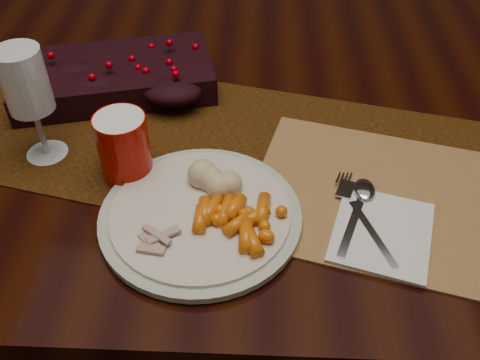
{
  "coord_description": "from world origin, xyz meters",
  "views": [
    {
      "loc": [
        0.03,
        -0.81,
        1.31
      ],
      "look_at": [
        0.0,
        -0.26,
        0.8
      ],
      "focal_mm": 40.0,
      "sensor_mm": 36.0,
      "label": 1
    }
  ],
  "objects_px": {
    "baby_carrots": "(231,224)",
    "turkey_shreds": "(159,241)",
    "red_cup": "(124,147)",
    "mashed_potatoes": "(218,174)",
    "wine_glass": "(33,106)",
    "dining_table": "(244,237)",
    "placemat_main": "(392,199)",
    "dinner_plate": "(200,215)",
    "napkin": "(382,232)",
    "centerpiece": "(114,72)"
  },
  "relations": [
    {
      "from": "mashed_potatoes",
      "to": "wine_glass",
      "type": "height_order",
      "value": "wine_glass"
    },
    {
      "from": "baby_carrots",
      "to": "red_cup",
      "type": "height_order",
      "value": "red_cup"
    },
    {
      "from": "centerpiece",
      "to": "napkin",
      "type": "xyz_separation_m",
      "value": [
        0.44,
        -0.34,
        -0.03
      ]
    },
    {
      "from": "turkey_shreds",
      "to": "wine_glass",
      "type": "distance_m",
      "value": 0.3
    },
    {
      "from": "turkey_shreds",
      "to": "red_cup",
      "type": "xyz_separation_m",
      "value": [
        -0.07,
        0.15,
        0.03
      ]
    },
    {
      "from": "placemat_main",
      "to": "dinner_plate",
      "type": "distance_m",
      "value": 0.28
    },
    {
      "from": "mashed_potatoes",
      "to": "wine_glass",
      "type": "bearing_deg",
      "value": 164.03
    },
    {
      "from": "placemat_main",
      "to": "wine_glass",
      "type": "distance_m",
      "value": 0.55
    },
    {
      "from": "placemat_main",
      "to": "turkey_shreds",
      "type": "xyz_separation_m",
      "value": [
        -0.32,
        -0.11,
        0.02
      ]
    },
    {
      "from": "dinner_plate",
      "to": "red_cup",
      "type": "xyz_separation_m",
      "value": [
        -0.12,
        0.09,
        0.04
      ]
    },
    {
      "from": "dining_table",
      "to": "wine_glass",
      "type": "height_order",
      "value": "wine_glass"
    },
    {
      "from": "dining_table",
      "to": "mashed_potatoes",
      "type": "relative_size",
      "value": 22.82
    },
    {
      "from": "centerpiece",
      "to": "dinner_plate",
      "type": "relative_size",
      "value": 1.24
    },
    {
      "from": "placemat_main",
      "to": "baby_carrots",
      "type": "xyz_separation_m",
      "value": [
        -0.23,
        -0.08,
        0.03
      ]
    },
    {
      "from": "dinner_plate",
      "to": "baby_carrots",
      "type": "xyz_separation_m",
      "value": [
        0.04,
        -0.03,
        0.02
      ]
    },
    {
      "from": "baby_carrots",
      "to": "turkey_shreds",
      "type": "xyz_separation_m",
      "value": [
        -0.09,
        -0.03,
        -0.0
      ]
    },
    {
      "from": "wine_glass",
      "to": "dinner_plate",
      "type": "bearing_deg",
      "value": -27.35
    },
    {
      "from": "dinner_plate",
      "to": "wine_glass",
      "type": "relative_size",
      "value": 1.51
    },
    {
      "from": "red_cup",
      "to": "dinner_plate",
      "type": "bearing_deg",
      "value": -36.84
    },
    {
      "from": "mashed_potatoes",
      "to": "wine_glass",
      "type": "xyz_separation_m",
      "value": [
        -0.28,
        0.08,
        0.05
      ]
    },
    {
      "from": "dining_table",
      "to": "red_cup",
      "type": "height_order",
      "value": "red_cup"
    },
    {
      "from": "dinner_plate",
      "to": "wine_glass",
      "type": "xyz_separation_m",
      "value": [
        -0.26,
        0.13,
        0.08
      ]
    },
    {
      "from": "baby_carrots",
      "to": "dining_table",
      "type": "bearing_deg",
      "value": 88.74
    },
    {
      "from": "turkey_shreds",
      "to": "napkin",
      "type": "bearing_deg",
      "value": 8.53
    },
    {
      "from": "dinner_plate",
      "to": "napkin",
      "type": "relative_size",
      "value": 1.9
    },
    {
      "from": "napkin",
      "to": "placemat_main",
      "type": "bearing_deg",
      "value": 86.09
    },
    {
      "from": "mashed_potatoes",
      "to": "dinner_plate",
      "type": "bearing_deg",
      "value": -112.21
    },
    {
      "from": "baby_carrots",
      "to": "wine_glass",
      "type": "height_order",
      "value": "wine_glass"
    },
    {
      "from": "dinner_plate",
      "to": "napkin",
      "type": "distance_m",
      "value": 0.25
    },
    {
      "from": "mashed_potatoes",
      "to": "napkin",
      "type": "relative_size",
      "value": 0.53
    },
    {
      "from": "centerpiece",
      "to": "mashed_potatoes",
      "type": "xyz_separation_m",
      "value": [
        0.21,
        -0.27,
        0.0
      ]
    },
    {
      "from": "turkey_shreds",
      "to": "napkin",
      "type": "height_order",
      "value": "turkey_shreds"
    },
    {
      "from": "mashed_potatoes",
      "to": "turkey_shreds",
      "type": "relative_size",
      "value": 1.24
    },
    {
      "from": "baby_carrots",
      "to": "napkin",
      "type": "height_order",
      "value": "baby_carrots"
    },
    {
      "from": "centerpiece",
      "to": "placemat_main",
      "type": "relative_size",
      "value": 0.87
    },
    {
      "from": "napkin",
      "to": "red_cup",
      "type": "height_order",
      "value": "red_cup"
    },
    {
      "from": "baby_carrots",
      "to": "turkey_shreds",
      "type": "distance_m",
      "value": 0.1
    },
    {
      "from": "dining_table",
      "to": "wine_glass",
      "type": "distance_m",
      "value": 0.59
    },
    {
      "from": "dining_table",
      "to": "placemat_main",
      "type": "bearing_deg",
      "value": -47.38
    },
    {
      "from": "placemat_main",
      "to": "turkey_shreds",
      "type": "relative_size",
      "value": 6.36
    },
    {
      "from": "dinner_plate",
      "to": "mashed_potatoes",
      "type": "height_order",
      "value": "mashed_potatoes"
    },
    {
      "from": "turkey_shreds",
      "to": "red_cup",
      "type": "height_order",
      "value": "red_cup"
    },
    {
      "from": "centerpiece",
      "to": "red_cup",
      "type": "xyz_separation_m",
      "value": [
        0.07,
        -0.23,
        0.02
      ]
    },
    {
      "from": "dining_table",
      "to": "turkey_shreds",
      "type": "height_order",
      "value": "turkey_shreds"
    },
    {
      "from": "mashed_potatoes",
      "to": "wine_glass",
      "type": "relative_size",
      "value": 0.42
    },
    {
      "from": "dinner_plate",
      "to": "turkey_shreds",
      "type": "xyz_separation_m",
      "value": [
        -0.05,
        -0.06,
        0.01
      ]
    },
    {
      "from": "placemat_main",
      "to": "red_cup",
      "type": "height_order",
      "value": "red_cup"
    },
    {
      "from": "napkin",
      "to": "wine_glass",
      "type": "xyz_separation_m",
      "value": [
        -0.51,
        0.15,
        0.09
      ]
    },
    {
      "from": "placemat_main",
      "to": "napkin",
      "type": "relative_size",
      "value": 2.72
    },
    {
      "from": "turkey_shreds",
      "to": "napkin",
      "type": "relative_size",
      "value": 0.43
    }
  ]
}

